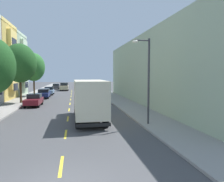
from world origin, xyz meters
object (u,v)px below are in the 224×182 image
Objects in this scene: parked_hatchback_orange at (97,93)px; parked_sedan_charcoal at (56,86)px; parked_sedan_white at (89,86)px; delivery_box_truck at (89,98)px; street_tree_third at (20,63)px; street_tree_farthest at (34,67)px; parked_wagon_navy at (44,93)px; street_lamp at (147,75)px; moving_champagne_sedan at (64,86)px; parked_hatchback_burgundy at (34,100)px; parked_hatchback_sky at (49,91)px.

parked_sedan_charcoal is at bearing 109.42° from parked_hatchback_orange.
parked_hatchback_orange is (-0.19, -22.85, 0.01)m from parked_sedan_white.
delivery_box_truck is at bearing -93.75° from parked_sedan_white.
street_tree_third is 1.03× the size of street_tree_farthest.
parked_sedan_white is at bearing 89.54° from parked_hatchback_orange.
parked_wagon_navy reaches higher than parked_sedan_charcoal.
street_lamp is 1.33× the size of moving_champagne_sedan.
street_tree_third is 24.76m from moving_champagne_sedan.
parked_wagon_navy is at bearing 107.90° from delivery_box_truck.
street_lamp is at bearing -63.32° from street_tree_farthest.
parked_hatchback_burgundy is (2.09, -2.55, -4.60)m from street_tree_third.
parked_wagon_navy is at bearing -54.12° from street_tree_farthest.
street_tree_third is 19.27m from street_lamp.
street_lamp is (12.34, -14.72, -1.49)m from street_tree_third.
street_tree_farthest reaches higher than delivery_box_truck.
moving_champagne_sedan reaches higher than parked_wagon_navy.
parked_hatchback_orange is 11.10m from parked_hatchback_sky.
street_tree_third is 30.97m from parked_sedan_white.
moving_champagne_sedan is (4.60, 23.93, -4.37)m from street_tree_third.
parked_hatchback_burgundy is at bearing -90.19° from parked_sedan_charcoal.
parked_wagon_navy is at bearing 74.15° from street_tree_third.
parked_sedan_charcoal is 6.39m from moving_champagne_sedan.
parked_hatchback_orange and parked_hatchback_sky have the same top height.
parked_hatchback_sky is at bearing -102.41° from moving_champagne_sedan.
delivery_box_truck reaches higher than parked_wagon_navy.
delivery_box_truck is at bearing -72.10° from parked_wagon_navy.
parked_hatchback_burgundy is at bearing -105.73° from parked_sedan_white.
moving_champagne_sedan is at bearing 101.32° from street_lamp.
street_tree_farthest is 1.87× the size of parked_hatchback_sky.
delivery_box_truck reaches higher than parked_sedan_charcoal.
street_tree_farthest is at bearing 125.88° from parked_wagon_navy.
parked_hatchback_sky is at bearing 88.32° from parked_wagon_navy.
moving_champagne_sedan is (-3.60, 36.05, -0.94)m from delivery_box_truck.
parked_hatchback_orange is (10.69, 5.78, -4.60)m from street_tree_third.
delivery_box_truck is 40.85m from parked_sedan_white.
moving_champagne_sedan reaches higher than parked_sedan_charcoal.
street_lamp reaches higher than parked_sedan_charcoal.
moving_champagne_sedan is at bearing 81.25° from parked_wagon_navy.
street_tree_farthest is 1.57× the size of moving_champagne_sedan.
street_lamp is 16.22m from parked_hatchback_burgundy.
street_tree_farthest is at bearing -125.25° from parked_hatchback_sky.
parked_hatchback_orange is at bearing -20.78° from street_tree_farthest.
delivery_box_truck is (8.20, -21.96, -3.26)m from street_tree_farthest.
street_lamp reaches higher than parked_sedan_white.
parked_sedan_white is at bearing 61.04° from parked_hatchback_sky.
parked_sedan_charcoal is (-6.00, 41.97, -1.18)m from delivery_box_truck.
parked_hatchback_sky is (-6.03, 25.04, -1.17)m from delivery_box_truck.
delivery_box_truck is 1.98× the size of parked_hatchback_orange.
moving_champagne_sedan is (-7.74, 38.65, -2.88)m from street_lamp.
street_tree_farthest is 1.87× the size of parked_hatchback_orange.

